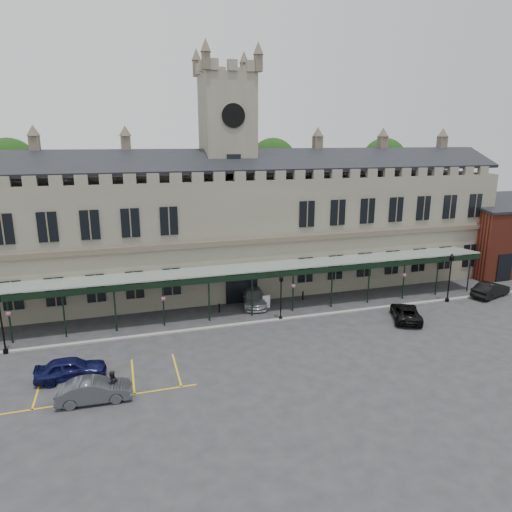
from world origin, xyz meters
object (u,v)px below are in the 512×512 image
object	(u,v)px
clock_tower	(228,166)
car_taxi	(254,297)
lamp_post_left	(1,318)
car_van	(406,312)
lamp_post_mid	(281,293)
sign_board	(266,302)
lamp_post_right	(450,273)
car_right_b	(491,290)
station_building	(229,230)
person_b	(112,384)
traffic_cone	(420,323)
car_left_a	(71,369)
car_left_b	(94,390)

from	to	relation	value
clock_tower	car_taxi	xyz separation A→B (m)	(1.00, -6.00, -12.34)
lamp_post_left	car_van	distance (m)	33.34
lamp_post_mid	car_taxi	distance (m)	4.93
lamp_post_left	sign_board	distance (m)	22.35
lamp_post_mid	sign_board	xyz separation A→B (m)	(-0.33, 3.12, -1.90)
lamp_post_right	car_right_b	bearing A→B (deg)	-1.19
lamp_post_right	car_right_b	world-z (taller)	lamp_post_right
station_building	lamp_post_mid	world-z (taller)	station_building
lamp_post_right	person_b	distance (m)	33.30
lamp_post_mid	car_van	distance (m)	11.44
traffic_cone	car_left_a	distance (m)	28.16
station_building	lamp_post_mid	size ratio (longest dim) A/B	14.08
clock_tower	person_b	distance (m)	26.00
sign_board	person_b	bearing A→B (deg)	-142.02
lamp_post_mid	lamp_post_right	world-z (taller)	lamp_post_right
lamp_post_left	traffic_cone	distance (m)	33.73
clock_tower	car_left_b	distance (m)	26.70
car_left_b	station_building	bearing A→B (deg)	-32.68
lamp_post_mid	person_b	distance (m)	17.11
car_right_b	person_b	world-z (taller)	person_b
car_left_b	car_right_b	distance (m)	39.33
station_building	car_right_b	distance (m)	27.84
station_building	traffic_cone	bearing A→B (deg)	-49.60
lamp_post_left	sign_board	xyz separation A→B (m)	(21.98, 3.33, -2.28)
car_van	lamp_post_left	bearing A→B (deg)	19.94
clock_tower	car_left_b	size ratio (longest dim) A/B	5.48
lamp_post_left	lamp_post_mid	size ratio (longest dim) A/B	1.15
lamp_post_left	car_left_b	bearing A→B (deg)	-52.74
traffic_cone	person_b	size ratio (longest dim) A/B	0.38
lamp_post_right	car_taxi	world-z (taller)	lamp_post_right
car_right_b	car_left_a	bearing A→B (deg)	79.65
car_left_a	person_b	xyz separation A→B (m)	(2.70, -3.16, 0.12)
car_left_b	car_van	xyz separation A→B (m)	(26.38, 5.80, -0.06)
traffic_cone	car_left_b	distance (m)	26.83
station_building	person_b	bearing A→B (deg)	-122.51
sign_board	person_b	world-z (taller)	person_b
sign_board	lamp_post_right	bearing A→B (deg)	-13.57
car_left_a	car_van	size ratio (longest dim) A/B	0.93
car_taxi	car_left_b	bearing A→B (deg)	-125.54
lamp_post_right	traffic_cone	size ratio (longest dim) A/B	7.27
clock_tower	car_right_b	xyz separation A→B (m)	(25.00, -10.95, -12.32)
car_left_a	sign_board	bearing A→B (deg)	-62.95
sign_board	car_right_b	xyz separation A→B (m)	(23.14, -3.63, 0.16)
car_van	sign_board	bearing A→B (deg)	-4.61
lamp_post_left	lamp_post_mid	world-z (taller)	lamp_post_left
lamp_post_mid	car_left_a	world-z (taller)	lamp_post_mid
lamp_post_left	car_taxi	xyz separation A→B (m)	(21.13, 4.65, -2.14)
traffic_cone	sign_board	bearing A→B (deg)	143.97
lamp_post_left	car_taxi	bearing A→B (deg)	12.42
sign_board	car_left_a	size ratio (longest dim) A/B	0.28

